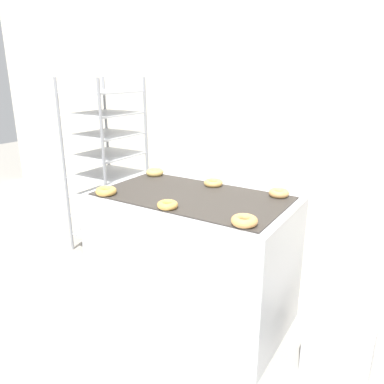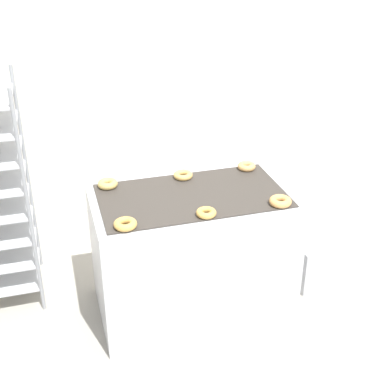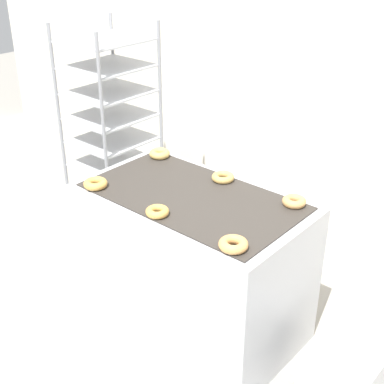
{
  "view_description": "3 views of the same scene",
  "coord_description": "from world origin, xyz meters",
  "px_view_note": "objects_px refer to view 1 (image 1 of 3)",
  "views": [
    {
      "loc": [
        1.14,
        -1.22,
        1.54
      ],
      "look_at": [
        0.0,
        0.6,
        0.86
      ],
      "focal_mm": 35.0,
      "sensor_mm": 36.0,
      "label": 1
    },
    {
      "loc": [
        -0.8,
        -2.14,
        2.33
      ],
      "look_at": [
        0.0,
        0.6,
        0.86
      ],
      "focal_mm": 50.0,
      "sensor_mm": 36.0,
      "label": 2
    },
    {
      "loc": [
        1.6,
        -1.25,
        2.12
      ],
      "look_at": [
        0.0,
        0.6,
        0.86
      ],
      "focal_mm": 50.0,
      "sensor_mm": 36.0,
      "label": 3
    }
  ],
  "objects_px": {
    "donut_far_left": "(155,172)",
    "donut_far_right": "(279,193)",
    "donut_near_left": "(106,191)",
    "donut_far_center": "(213,183)",
    "donut_near_right": "(244,221)",
    "donut_near_center": "(167,205)",
    "baking_rack_cart": "(107,165)",
    "glaze_bin": "(340,341)",
    "fryer_machine": "(192,257)"
  },
  "relations": [
    {
      "from": "donut_far_left",
      "to": "donut_far_right",
      "type": "distance_m",
      "value": 0.92
    },
    {
      "from": "donut_near_left",
      "to": "donut_far_center",
      "type": "relative_size",
      "value": 1.03
    },
    {
      "from": "donut_near_right",
      "to": "donut_far_right",
      "type": "height_order",
      "value": "donut_near_right"
    },
    {
      "from": "donut_near_left",
      "to": "donut_near_center",
      "type": "bearing_deg",
      "value": -0.0
    },
    {
      "from": "baking_rack_cart",
      "to": "donut_far_left",
      "type": "bearing_deg",
      "value": -19.19
    },
    {
      "from": "baking_rack_cart",
      "to": "donut_near_left",
      "type": "relative_size",
      "value": 11.85
    },
    {
      "from": "baking_rack_cart",
      "to": "donut_near_right",
      "type": "relative_size",
      "value": 11.53
    },
    {
      "from": "donut_near_center",
      "to": "donut_near_left",
      "type": "bearing_deg",
      "value": 180.0
    },
    {
      "from": "donut_far_right",
      "to": "donut_far_left",
      "type": "bearing_deg",
      "value": -179.61
    },
    {
      "from": "baking_rack_cart",
      "to": "donut_far_left",
      "type": "distance_m",
      "value": 0.77
    },
    {
      "from": "glaze_bin",
      "to": "donut_far_right",
      "type": "relative_size",
      "value": 2.79
    },
    {
      "from": "donut_near_center",
      "to": "fryer_machine",
      "type": "bearing_deg",
      "value": 91.37
    },
    {
      "from": "donut_far_right",
      "to": "donut_far_center",
      "type": "bearing_deg",
      "value": -178.6
    },
    {
      "from": "donut_far_left",
      "to": "donut_far_right",
      "type": "xyz_separation_m",
      "value": [
        0.92,
        0.01,
        -0.0
      ]
    },
    {
      "from": "glaze_bin",
      "to": "donut_near_left",
      "type": "xyz_separation_m",
      "value": [
        -1.38,
        -0.28,
        0.69
      ]
    },
    {
      "from": "donut_far_left",
      "to": "donut_far_center",
      "type": "xyz_separation_m",
      "value": [
        0.48,
        -0.0,
        -0.0
      ]
    },
    {
      "from": "baking_rack_cart",
      "to": "donut_far_right",
      "type": "distance_m",
      "value": 1.67
    },
    {
      "from": "donut_far_left",
      "to": "glaze_bin",
      "type": "bearing_deg",
      "value": -9.34
    },
    {
      "from": "fryer_machine",
      "to": "donut_near_left",
      "type": "relative_size",
      "value": 9.53
    },
    {
      "from": "donut_near_right",
      "to": "donut_far_left",
      "type": "height_order",
      "value": "same"
    },
    {
      "from": "fryer_machine",
      "to": "donut_near_right",
      "type": "bearing_deg",
      "value": -29.33
    },
    {
      "from": "glaze_bin",
      "to": "donut_far_center",
      "type": "distance_m",
      "value": 1.17
    },
    {
      "from": "donut_near_center",
      "to": "donut_far_left",
      "type": "distance_m",
      "value": 0.7
    },
    {
      "from": "fryer_machine",
      "to": "donut_near_left",
      "type": "height_order",
      "value": "donut_near_left"
    },
    {
      "from": "glaze_bin",
      "to": "donut_near_left",
      "type": "height_order",
      "value": "donut_near_left"
    },
    {
      "from": "baking_rack_cart",
      "to": "donut_near_center",
      "type": "height_order",
      "value": "baking_rack_cart"
    },
    {
      "from": "fryer_machine",
      "to": "glaze_bin",
      "type": "distance_m",
      "value": 0.96
    },
    {
      "from": "fryer_machine",
      "to": "donut_near_right",
      "type": "height_order",
      "value": "donut_near_right"
    },
    {
      "from": "fryer_machine",
      "to": "donut_far_right",
      "type": "relative_size",
      "value": 10.17
    },
    {
      "from": "donut_near_left",
      "to": "glaze_bin",
      "type": "bearing_deg",
      "value": 11.58
    },
    {
      "from": "donut_near_right",
      "to": "glaze_bin",
      "type": "bearing_deg",
      "value": 30.82
    },
    {
      "from": "glaze_bin",
      "to": "donut_far_left",
      "type": "relative_size",
      "value": 2.69
    },
    {
      "from": "baking_rack_cart",
      "to": "donut_far_center",
      "type": "bearing_deg",
      "value": -12.0
    },
    {
      "from": "donut_far_center",
      "to": "fryer_machine",
      "type": "bearing_deg",
      "value": -92.56
    },
    {
      "from": "donut_near_center",
      "to": "donut_far_right",
      "type": "bearing_deg",
      "value": 49.36
    },
    {
      "from": "donut_near_center",
      "to": "donut_near_right",
      "type": "height_order",
      "value": "donut_near_right"
    },
    {
      "from": "donut_near_right",
      "to": "donut_far_right",
      "type": "relative_size",
      "value": 1.1
    },
    {
      "from": "donut_near_left",
      "to": "donut_far_center",
      "type": "bearing_deg",
      "value": 47.68
    },
    {
      "from": "glaze_bin",
      "to": "donut_near_center",
      "type": "bearing_deg",
      "value": -162.94
    },
    {
      "from": "baking_rack_cart",
      "to": "glaze_bin",
      "type": "relative_size",
      "value": 4.53
    },
    {
      "from": "donut_near_center",
      "to": "donut_far_center",
      "type": "height_order",
      "value": "same"
    },
    {
      "from": "fryer_machine",
      "to": "baking_rack_cart",
      "type": "height_order",
      "value": "baking_rack_cart"
    },
    {
      "from": "fryer_machine",
      "to": "donut_near_center",
      "type": "relative_size",
      "value": 10.59
    },
    {
      "from": "fryer_machine",
      "to": "baking_rack_cart",
      "type": "distance_m",
      "value": 1.34
    },
    {
      "from": "fryer_machine",
      "to": "donut_near_left",
      "type": "xyz_separation_m",
      "value": [
        -0.45,
        -0.26,
        0.44
      ]
    },
    {
      "from": "donut_far_left",
      "to": "donut_near_right",
      "type": "bearing_deg",
      "value": -28.57
    },
    {
      "from": "donut_far_center",
      "to": "donut_far_right",
      "type": "bearing_deg",
      "value": 1.4
    },
    {
      "from": "fryer_machine",
      "to": "glaze_bin",
      "type": "xyz_separation_m",
      "value": [
        0.93,
        0.02,
        -0.26
      ]
    },
    {
      "from": "fryer_machine",
      "to": "donut_far_center",
      "type": "relative_size",
      "value": 9.85
    },
    {
      "from": "donut_near_right",
      "to": "donut_far_right",
      "type": "distance_m",
      "value": 0.51
    }
  ]
}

